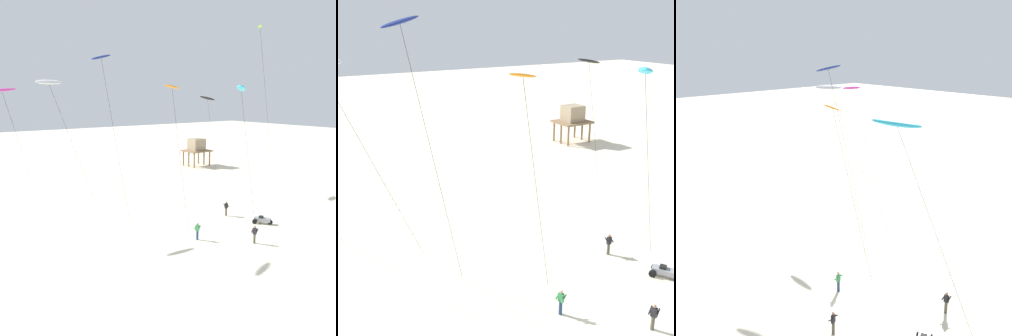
# 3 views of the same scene
# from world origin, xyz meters

# --- Properties ---
(kite_black) EXTENTS (5.42, 2.31, 13.46)m
(kite_black) POSITION_xyz_m (13.10, 18.98, 12.95)
(kite_black) COLOR black
(kite_black) RESTS_ON ground
(kite_orange) EXTENTS (4.06, 1.75, 14.39)m
(kite_orange) POSITION_xyz_m (-3.43, 5.04, 13.73)
(kite_orange) COLOR orange
(kite_orange) RESTS_ON ground
(kite_cyan) EXTENTS (6.71, 3.72, 14.50)m
(kite_cyan) POSITION_xyz_m (3.87, 3.79, 14.01)
(kite_cyan) COLOR #33BFE0
(kite_cyan) RESTS_ON ground
(kite_navy) EXTENTS (4.86, 2.38, 17.06)m
(kite_navy) POSITION_xyz_m (-8.33, 8.81, 16.43)
(kite_navy) COLOR navy
(kite_navy) RESTS_ON ground
(kite_flyer_nearest) EXTENTS (0.67, 0.68, 1.67)m
(kite_flyer_nearest) POSITION_xyz_m (2.17, -0.10, 0.89)
(kite_flyer_nearest) COLOR #4C4738
(kite_flyer_nearest) RESTS_ON ground
(kite_flyer_middle) EXTENTS (0.56, 0.53, 1.67)m
(kite_flyer_middle) POSITION_xyz_m (5.93, 7.44, 0.89)
(kite_flyer_middle) COLOR #4C4738
(kite_flyer_middle) RESTS_ON ground
(kite_flyer_furthest) EXTENTS (0.64, 0.66, 1.67)m
(kite_flyer_furthest) POSITION_xyz_m (-1.49, 3.68, 0.89)
(kite_flyer_furthest) COLOR navy
(kite_flyer_furthest) RESTS_ON ground
(stilt_house) EXTENTS (4.81, 4.12, 5.29)m
(stilt_house) POSITION_xyz_m (23.84, 33.98, 3.71)
(stilt_house) COLOR #846647
(stilt_house) RESTS_ON ground
(beach_buggy) EXTENTS (1.68, 2.06, 0.82)m
(beach_buggy) POSITION_xyz_m (7.11, 3.24, 0.43)
(beach_buggy) COLOR gray
(beach_buggy) RESTS_ON ground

